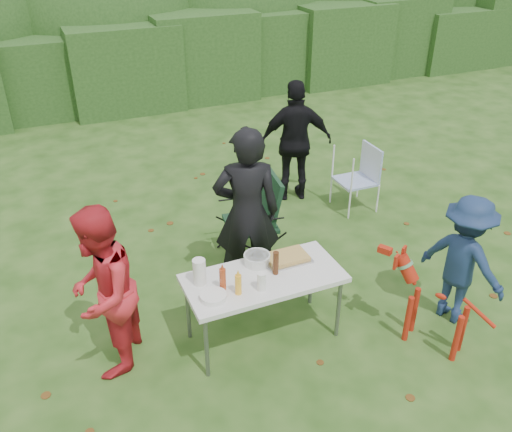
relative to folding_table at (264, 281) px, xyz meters
name	(u,v)px	position (x,y,z in m)	size (l,w,h in m)	color
ground	(296,348)	(0.22, -0.29, -0.69)	(80.00, 80.00, 0.00)	#1E4211
hedge_row	(123,66)	(0.22, 7.71, 0.16)	(22.00, 1.40, 1.70)	#23471C
shrub_backdrop	(104,15)	(0.22, 9.31, 0.91)	(20.00, 2.60, 3.20)	#3D6628
folding_table	(264,281)	(0.00, 0.00, 0.00)	(1.50, 0.70, 0.74)	silver
person_cook	(247,213)	(0.16, 0.81, 0.27)	(0.70, 0.46, 1.92)	black
person_red_jacket	(102,293)	(-1.45, 0.22, 0.14)	(0.80, 0.63, 1.65)	red
person_black_puffy	(296,142)	(1.63, 2.55, 0.19)	(1.02, 0.43, 1.75)	black
child	(463,260)	(1.95, -0.49, 0.01)	(0.90, 0.52, 1.40)	navy
dog	(438,308)	(1.47, -0.76, -0.23)	(0.95, 0.38, 0.91)	#A5210F
camping_chair	(250,219)	(0.43, 1.36, -0.15)	(0.67, 0.67, 1.07)	#16341F
lawn_chair	(356,178)	(2.26, 1.93, -0.23)	(0.54, 0.54, 0.92)	#3A5FB1
food_tray	(287,259)	(0.32, 0.15, 0.06)	(0.45, 0.30, 0.02)	#B7B7BA
focaccia_bread	(287,257)	(0.32, 0.15, 0.09)	(0.40, 0.26, 0.04)	tan
mustard_bottle	(238,285)	(-0.31, -0.15, 0.15)	(0.06, 0.06, 0.20)	yellow
ketchup_bottle	(223,279)	(-0.42, -0.03, 0.16)	(0.06, 0.06, 0.22)	#A83C19
beer_bottle	(276,263)	(0.12, -0.01, 0.17)	(0.06, 0.06, 0.24)	#47230F
paper_towel_roll	(199,272)	(-0.58, 0.13, 0.18)	(0.12, 0.12, 0.26)	white
cup_stack	(262,282)	(-0.10, -0.18, 0.14)	(0.08, 0.08, 0.18)	white
pasta_bowl	(257,259)	(0.03, 0.22, 0.10)	(0.26, 0.26, 0.10)	silver
plate_stack	(213,296)	(-0.55, -0.13, 0.08)	(0.24, 0.24, 0.05)	white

